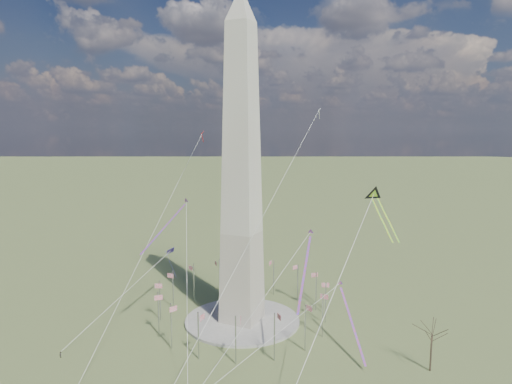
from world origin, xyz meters
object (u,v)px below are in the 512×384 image
at_px(tree_near, 432,333).
at_px(washington_monument, 242,170).
at_px(kite_delta_black, 375,198).
at_px(person_west, 61,354).

bearing_deg(tree_near, washington_monument, 172.99).
xyz_separation_m(washington_monument, kite_delta_black, (37.64, 12.39, -7.78)).
bearing_deg(kite_delta_black, tree_near, 98.86).
bearing_deg(kite_delta_black, person_west, 1.73).
bearing_deg(washington_monument, person_west, -130.01).
distance_m(tree_near, person_west, 96.35).
distance_m(washington_monument, tree_near, 68.02).
relative_size(washington_monument, tree_near, 7.19).
height_order(washington_monument, kite_delta_black, washington_monument).
height_order(washington_monument, tree_near, washington_monument).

